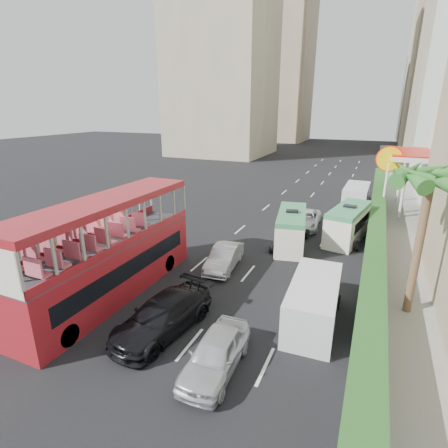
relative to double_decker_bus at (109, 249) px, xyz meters
The scene contains 18 objects.
ground_plane 6.51m from the double_decker_bus, ahead, with size 200.00×200.00×0.00m, color black.
double_decker_bus is the anchor object (origin of this frame).
car_silver_lane_a 7.00m from the double_decker_bus, 52.05° to the left, with size 1.41×4.05×1.33m, color silver.
car_silver_lane_b 8.12m from the double_decker_bus, 21.81° to the right, with size 1.65×4.10×1.40m, color silver.
car_black 5.11m from the double_decker_bus, 21.86° to the right, with size 2.13×5.23×1.52m, color black.
van_asset 16.43m from the double_decker_bus, 64.64° to the left, with size 2.19×4.76×1.32m, color silver.
minibus_near 12.43m from the double_decker_bus, 56.56° to the left, with size 1.82×5.46×2.42m, color silver.
minibus_far 16.67m from the double_decker_bus, 51.64° to the left, with size 1.86×5.57×2.47m, color silver.
panel_van_near 10.12m from the double_decker_bus, ahead, with size 1.99×4.96×1.99m, color silver.
panel_van_far 24.93m from the double_decker_bus, 65.70° to the left, with size 2.11×5.27×2.11m, color silver.
sidewalk 29.26m from the double_decker_bus, 59.04° to the left, with size 6.00×120.00×0.18m, color #99968C.
kerb_wall 18.66m from the double_decker_bus, 48.93° to the left, with size 0.30×44.00×1.00m, color silver.
hedge 18.60m from the double_decker_bus, 48.93° to the left, with size 1.10×44.00×0.70m, color #2D6626.
palm_tree 14.39m from the double_decker_bus, 16.16° to the left, with size 0.36×0.36×6.40m, color brown.
shell_station 28.02m from the double_decker_bus, 55.18° to the left, with size 6.50×8.00×5.50m, color silver.
tower_far_b 107.94m from the double_decker_bus, 77.53° to the left, with size 14.00×14.00×40.00m, color tan.
tower_left_a 62.45m from the double_decker_bus, 108.12° to the left, with size 18.00×18.00×52.00m, color tan.
tower_left_b 93.68m from the double_decker_bus, 100.08° to the left, with size 16.00×16.00×46.00m, color tan.
Camera 1 is at (5.65, -12.40, 9.19)m, focal length 28.00 mm.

